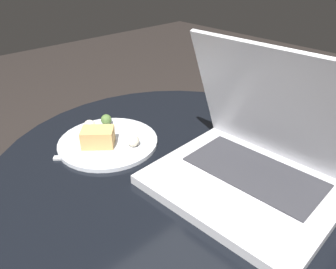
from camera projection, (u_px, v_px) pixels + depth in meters
table at (177, 201)px, 0.73m from camera, size 0.76×0.76×0.54m
laptop at (253, 159)px, 0.59m from camera, size 0.33×0.28×0.26m
beer_glass at (244, 88)px, 0.77m from camera, size 0.06×0.06×0.18m
snack_plate at (106, 140)px, 0.73m from camera, size 0.22×0.22×0.05m
fork at (107, 156)px, 0.69m from camera, size 0.14×0.16×0.00m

